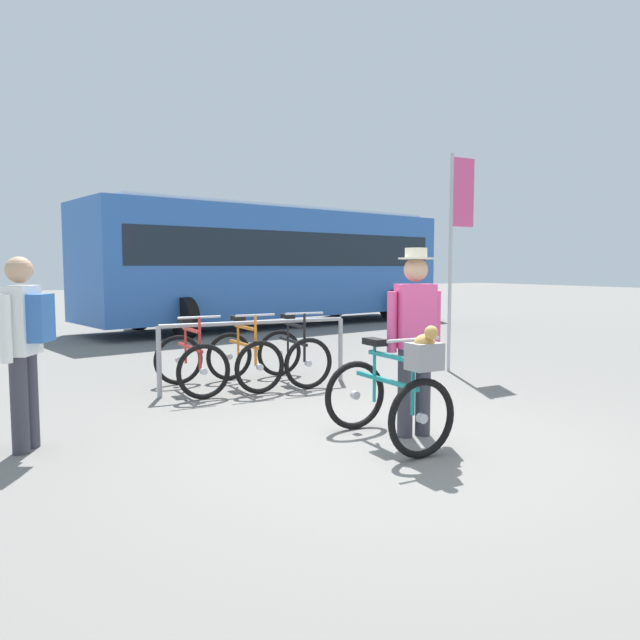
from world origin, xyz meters
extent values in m
plane|color=slate|center=(0.00, 0.00, 0.00)|extent=(80.00, 80.00, 0.00)
cylinder|color=#99999E|center=(-1.28, 2.91, 0.42)|extent=(0.06, 0.06, 0.85)
cylinder|color=#99999E|center=(1.17, 2.78, 0.42)|extent=(0.06, 0.06, 0.85)
cylinder|color=#99999E|center=(-0.06, 2.84, 0.85)|extent=(2.45, 0.18, 0.05)
torus|color=black|center=(-0.85, 3.58, 0.33)|extent=(0.66, 0.07, 0.66)
cylinder|color=#B7B7BC|center=(-0.85, 3.58, 0.33)|extent=(0.08, 0.06, 0.08)
torus|color=black|center=(-0.85, 2.56, 0.33)|extent=(0.66, 0.07, 0.66)
cylinder|color=#B7B7BC|center=(-0.85, 2.56, 0.33)|extent=(0.08, 0.06, 0.08)
cube|color=red|center=(-0.85, 3.07, 0.56)|extent=(0.04, 0.92, 0.04)
cube|color=red|center=(-0.85, 3.02, 0.78)|extent=(0.04, 0.61, 0.04)
cylinder|color=red|center=(-0.85, 3.25, 0.60)|extent=(0.03, 0.03, 0.55)
cube|color=black|center=(-0.85, 3.25, 0.88)|extent=(0.12, 0.24, 0.06)
cylinder|color=red|center=(-0.85, 2.68, 0.65)|extent=(0.03, 0.03, 0.63)
cylinder|color=#B7B7BC|center=(-0.85, 2.68, 0.96)|extent=(0.52, 0.03, 0.03)
torus|color=black|center=(-0.16, 3.54, 0.33)|extent=(0.66, 0.08, 0.66)
cylinder|color=#B7B7BC|center=(-0.16, 3.54, 0.33)|extent=(0.08, 0.06, 0.08)
torus|color=black|center=(-0.15, 2.52, 0.33)|extent=(0.66, 0.08, 0.66)
cylinder|color=#B7B7BC|center=(-0.15, 2.52, 0.33)|extent=(0.08, 0.06, 0.08)
cube|color=orange|center=(-0.15, 3.03, 0.56)|extent=(0.04, 0.92, 0.04)
cube|color=orange|center=(-0.15, 2.98, 0.78)|extent=(0.04, 0.61, 0.04)
cylinder|color=orange|center=(-0.15, 3.21, 0.60)|extent=(0.03, 0.03, 0.55)
cube|color=black|center=(-0.15, 3.21, 0.88)|extent=(0.12, 0.24, 0.06)
cylinder|color=orange|center=(-0.15, 2.64, 0.65)|extent=(0.03, 0.03, 0.63)
cylinder|color=#B7B7BC|center=(-0.15, 2.64, 0.96)|extent=(0.52, 0.03, 0.03)
torus|color=black|center=(0.59, 3.50, 0.33)|extent=(0.66, 0.13, 0.66)
cylinder|color=#B7B7BC|center=(0.59, 3.50, 0.33)|extent=(0.08, 0.07, 0.08)
torus|color=black|center=(0.51, 2.49, 0.33)|extent=(0.66, 0.13, 0.66)
cylinder|color=#B7B7BC|center=(0.51, 2.49, 0.33)|extent=(0.08, 0.07, 0.08)
cube|color=black|center=(0.55, 2.99, 0.56)|extent=(0.10, 0.92, 0.04)
cube|color=black|center=(0.54, 2.94, 0.78)|extent=(0.08, 0.61, 0.04)
cylinder|color=black|center=(0.56, 3.18, 0.60)|extent=(0.03, 0.03, 0.55)
cube|color=black|center=(0.56, 3.18, 0.88)|extent=(0.14, 0.25, 0.06)
cylinder|color=black|center=(0.52, 2.61, 0.65)|extent=(0.03, 0.03, 0.63)
cylinder|color=#B7B7BC|center=(0.52, 2.61, 0.96)|extent=(0.52, 0.07, 0.03)
torus|color=black|center=(-0.01, 0.57, 0.33)|extent=(0.66, 0.07, 0.66)
cylinder|color=#B7B7BC|center=(-0.01, 0.57, 0.33)|extent=(0.08, 0.06, 0.08)
torus|color=black|center=(-0.02, -0.45, 0.33)|extent=(0.66, 0.07, 0.66)
cylinder|color=#B7B7BC|center=(-0.02, -0.45, 0.33)|extent=(0.08, 0.06, 0.08)
cube|color=teal|center=(-0.01, 0.06, 0.56)|extent=(0.05, 0.92, 0.04)
cube|color=teal|center=(-0.01, 0.01, 0.78)|extent=(0.04, 0.61, 0.04)
cylinder|color=teal|center=(-0.01, 0.25, 0.60)|extent=(0.03, 0.03, 0.55)
cube|color=black|center=(-0.01, 0.25, 0.88)|extent=(0.12, 0.24, 0.06)
cylinder|color=teal|center=(-0.02, -0.33, 0.65)|extent=(0.03, 0.03, 0.63)
cylinder|color=#B7B7BC|center=(-0.02, -0.33, 0.96)|extent=(0.52, 0.03, 0.03)
cube|color=gray|center=(-0.02, -0.47, 0.84)|extent=(0.26, 0.20, 0.22)
ellipsoid|color=tan|center=(-0.02, -0.47, 0.94)|extent=(0.18, 0.16, 0.16)
sphere|color=tan|center=(-0.02, -0.55, 1.04)|extent=(0.11, 0.11, 0.11)
cylinder|color=#383842|center=(0.25, 0.13, 0.41)|extent=(0.14, 0.14, 0.82)
cylinder|color=#383842|center=(0.43, 0.09, 0.41)|extent=(0.14, 0.14, 0.82)
cube|color=#E54C8C|center=(0.34, 0.11, 1.11)|extent=(0.37, 0.26, 0.58)
cylinder|color=#E54C8C|center=(0.13, 0.17, 1.06)|extent=(0.09, 0.09, 0.55)
cylinder|color=#E54C8C|center=(0.56, 0.08, 1.06)|extent=(0.09, 0.09, 0.55)
sphere|color=tan|center=(0.34, 0.11, 1.53)|extent=(0.22, 0.22, 0.22)
cylinder|color=beige|center=(0.34, 0.11, 1.63)|extent=(0.32, 0.32, 0.02)
cylinder|color=beige|center=(0.34, 0.11, 1.68)|extent=(0.20, 0.20, 0.09)
cylinder|color=#383842|center=(-2.85, 1.29, 0.41)|extent=(0.14, 0.14, 0.82)
cylinder|color=#383842|center=(-2.77, 1.44, 0.41)|extent=(0.14, 0.14, 0.82)
cube|color=white|center=(-2.81, 1.36, 1.11)|extent=(0.34, 0.39, 0.58)
cylinder|color=white|center=(-2.94, 1.18, 1.06)|extent=(0.09, 0.09, 0.55)
cylinder|color=white|center=(-2.72, 1.57, 1.06)|extent=(0.09, 0.09, 0.55)
sphere|color=tan|center=(-2.81, 1.36, 1.53)|extent=(0.22, 0.22, 0.22)
cube|color=#3366B2|center=(-2.67, 1.29, 1.13)|extent=(0.25, 0.30, 0.40)
cube|color=#3366B7|center=(3.72, 10.42, 1.65)|extent=(10.29, 4.27, 2.70)
cube|color=#19232D|center=(3.72, 10.42, 2.00)|extent=(9.50, 4.14, 0.84)
cube|color=silver|center=(3.72, 10.42, 3.04)|extent=(9.26, 3.84, 0.08)
cylinder|color=black|center=(0.75, 8.60, 0.45)|extent=(0.41, 0.93, 0.90)
cylinder|color=black|center=(0.30, 11.06, 0.45)|extent=(0.41, 0.93, 0.90)
cylinder|color=black|center=(7.15, 9.77, 0.45)|extent=(0.41, 0.93, 0.90)
cylinder|color=black|center=(6.69, 12.23, 0.45)|extent=(0.41, 0.93, 0.90)
cylinder|color=#B2B2B7|center=(2.97, 2.64, 1.60)|extent=(0.05, 0.05, 3.20)
cube|color=#E54C8C|center=(3.19, 2.64, 2.65)|extent=(0.40, 0.03, 1.00)
camera|label=1|loc=(-3.10, -4.26, 1.55)|focal=34.13mm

